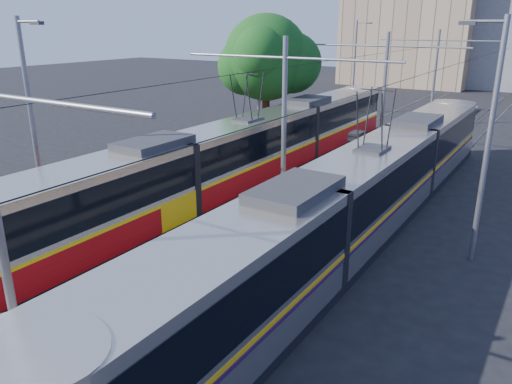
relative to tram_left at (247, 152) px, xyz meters
The scene contains 12 objects.
ground 11.50m from the tram_left, 71.55° to the right, with size 160.00×160.00×0.00m, color black.
platform 7.34m from the tram_left, 59.90° to the left, with size 4.00×50.00×0.30m, color gray.
tactile_strip_left 6.72m from the tram_left, 70.90° to the left, with size 0.70×50.00×0.01m, color gray.
tactile_strip_right 8.13m from the tram_left, 50.88° to the left, with size 0.70×50.00×0.01m, color gray.
rails 7.37m from the tram_left, 59.90° to the left, with size 8.71×70.00×0.03m.
tram_left is the anchor object (origin of this frame).
tram_right 7.63m from the tram_left, 19.37° to the right, with size 2.43×29.98×5.50m.
catenary 5.68m from the tram_left, 43.06° to the left, with size 9.20×70.00×7.00m.
street_lamps 11.11m from the tram_left, 70.58° to the left, with size 15.18×38.22×8.00m.
shelter 5.60m from the tram_left, 41.72° to the left, with size 0.67×1.04×2.24m.
tree 8.66m from the tram_left, 111.61° to the left, with size 5.75×5.31×8.35m.
building_left 49.92m from the tram_left, 97.41° to the left, with size 16.32×12.24×14.19m.
Camera 1 is at (9.60, -9.15, 7.75)m, focal length 35.00 mm.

